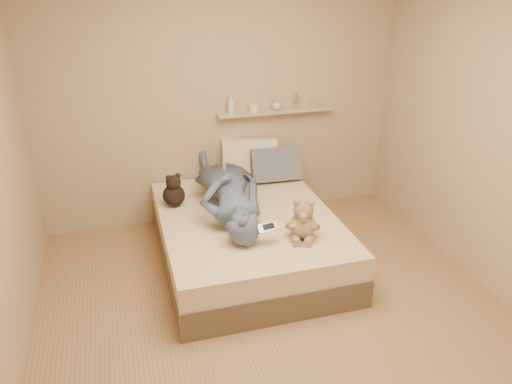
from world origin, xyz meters
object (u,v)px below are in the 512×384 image
object	(u,v)px
game_console	(268,227)
teddy_bear	(303,222)
dark_plush	(174,192)
wall_shelf	(276,111)
pillow_cream	(250,159)
person	(228,190)
bed	(247,238)
pillow_grey	(275,164)

from	to	relation	value
game_console	teddy_bear	world-z (taller)	teddy_bear
dark_plush	wall_shelf	xyz separation A→B (m)	(1.13, 0.53, 0.52)
pillow_cream	person	distance (m)	0.75
bed	wall_shelf	bearing A→B (deg)	58.82
teddy_bear	pillow_cream	bearing A→B (deg)	92.96
game_console	pillow_cream	bearing A→B (deg)	80.57
teddy_bear	wall_shelf	xyz separation A→B (m)	(0.23, 1.41, 0.51)
game_console	pillow_cream	world-z (taller)	pillow_cream
pillow_cream	person	xyz separation A→B (m)	(-0.38, -0.65, -0.02)
teddy_bear	person	xyz separation A→B (m)	(-0.45, 0.69, 0.04)
bed	pillow_cream	world-z (taller)	pillow_cream
person	pillow_grey	bearing A→B (deg)	-136.57
bed	wall_shelf	world-z (taller)	wall_shelf
teddy_bear	dark_plush	bearing A→B (deg)	135.81
wall_shelf	dark_plush	bearing A→B (deg)	-154.77
dark_plush	pillow_cream	xyz separation A→B (m)	(0.84, 0.46, 0.07)
dark_plush	pillow_cream	size ratio (longest dim) A/B	0.57
teddy_bear	person	distance (m)	0.82
pillow_grey	person	world-z (taller)	person
pillow_cream	pillow_grey	size ratio (longest dim) A/B	1.10
dark_plush	game_console	bearing A→B (deg)	-55.61
game_console	dark_plush	xyz separation A→B (m)	(-0.61, 0.89, -0.02)
pillow_grey	pillow_cream	bearing A→B (deg)	148.75
dark_plush	wall_shelf	distance (m)	1.35
dark_plush	pillow_cream	bearing A→B (deg)	28.56
dark_plush	wall_shelf	size ratio (longest dim) A/B	0.26
dark_plush	pillow_grey	distance (m)	1.11
bed	teddy_bear	xyz separation A→B (m)	(0.32, -0.51, 0.37)
game_console	pillow_grey	size ratio (longest dim) A/B	0.36
person	wall_shelf	size ratio (longest dim) A/B	1.28
game_console	wall_shelf	size ratio (longest dim) A/B	0.15
game_console	pillow_cream	size ratio (longest dim) A/B	0.33
person	wall_shelf	distance (m)	1.10
pillow_grey	wall_shelf	bearing A→B (deg)	73.11
dark_plush	pillow_grey	world-z (taller)	pillow_grey
dark_plush	person	bearing A→B (deg)	-22.78
teddy_bear	pillow_cream	xyz separation A→B (m)	(-0.07, 1.34, 0.06)
bed	wall_shelf	xyz separation A→B (m)	(0.55, 0.91, 0.88)
teddy_bear	dark_plush	xyz separation A→B (m)	(-0.91, 0.88, -0.01)
game_console	dark_plush	world-z (taller)	dark_plush
teddy_bear	pillow_cream	world-z (taller)	pillow_cream
game_console	dark_plush	bearing A→B (deg)	124.39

